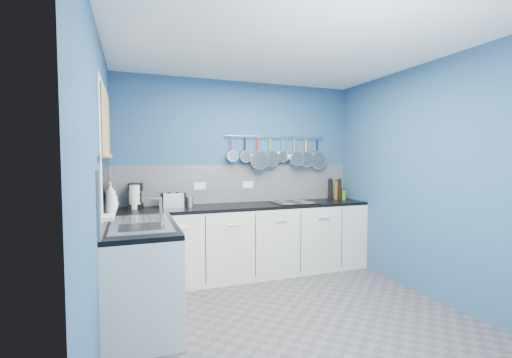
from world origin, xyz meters
TOP-DOWN VIEW (x-y plane):
  - floor at (0.00, 0.00)m, footprint 3.20×3.00m
  - ceiling at (0.00, 0.00)m, footprint 3.20×3.00m
  - wall_back at (0.00, 1.51)m, footprint 3.20×0.02m
  - wall_front at (0.00, -1.51)m, footprint 3.20×0.02m
  - wall_left at (-1.61, 0.00)m, footprint 0.02×3.00m
  - wall_right at (1.61, 0.00)m, footprint 0.02×3.00m
  - backsplash_back at (0.00, 1.49)m, footprint 3.20×0.02m
  - backsplash_left at (-1.59, 0.60)m, footprint 0.02×1.80m
  - cabinet_run_back at (0.00, 1.20)m, footprint 3.20×0.60m
  - worktop_back at (0.00, 1.20)m, footprint 3.20×0.60m
  - cabinet_run_left at (-1.30, 0.30)m, footprint 0.60×1.20m
  - worktop_left at (-1.30, 0.30)m, footprint 0.60×1.20m
  - window_frame at (-1.58, 0.30)m, footprint 0.01×1.00m
  - window_glass at (-1.57, 0.30)m, footprint 0.01×0.90m
  - bamboo_blind at (-1.56, 0.30)m, footprint 0.01×0.90m
  - window_sill at (-1.55, 0.30)m, footprint 0.10×0.98m
  - sink_unit at (-1.30, 0.30)m, footprint 0.50×0.95m
  - mixer_tap at (-1.14, 0.12)m, footprint 0.12×0.08m
  - socket_left at (-0.55, 1.48)m, footprint 0.15×0.01m
  - socket_right at (0.10, 1.48)m, footprint 0.15×0.01m
  - pot_rail at (0.50, 1.45)m, footprint 1.45×0.02m
  - soap_bottle_a at (-1.53, 0.06)m, footprint 0.10×0.10m
  - soap_bottle_b at (-1.53, 0.20)m, footprint 0.09×0.09m
  - paper_towel at (-1.34, 1.30)m, footprint 0.14×0.14m
  - coffee_maker at (-1.33, 1.34)m, footprint 0.18×0.20m
  - toaster at (-0.91, 1.29)m, footprint 0.28×0.18m
  - canister at (-0.72, 1.24)m, footprint 0.09×0.09m
  - hob at (0.62, 1.15)m, footprint 0.55×0.48m
  - pan_0 at (-0.13, 1.44)m, footprint 0.15×0.09m
  - pan_1 at (0.05, 1.44)m, footprint 0.16×0.08m
  - pan_2 at (0.23, 1.44)m, footprint 0.26×0.11m
  - pan_3 at (0.41, 1.44)m, footprint 0.22×0.08m
  - pan_4 at (0.59, 1.44)m, footprint 0.16×0.05m
  - pan_5 at (0.77, 1.44)m, footprint 0.21×0.13m
  - pan_6 at (0.95, 1.44)m, footprint 0.23×0.07m
  - pan_7 at (1.14, 1.44)m, footprint 0.26×0.07m
  - condiment_0 at (1.46, 1.34)m, footprint 0.07×0.07m
  - condiment_1 at (1.37, 1.31)m, footprint 0.06×0.06m
  - condiment_2 at (1.28, 1.32)m, footprint 0.07×0.07m
  - condiment_3 at (1.44, 1.22)m, footprint 0.06×0.06m
  - condiment_4 at (1.36, 1.21)m, footprint 0.05×0.05m

SIDE VIEW (x-z plane):
  - floor at x=0.00m, z-range -0.02..0.00m
  - cabinet_run_back at x=0.00m, z-range 0.00..0.86m
  - cabinet_run_left at x=-1.30m, z-range 0.00..0.86m
  - worktop_back at x=0.00m, z-range 0.86..0.90m
  - worktop_left at x=-1.30m, z-range 0.86..0.90m
  - sink_unit at x=-1.30m, z-range 0.90..0.91m
  - hob at x=0.62m, z-range 0.90..0.91m
  - condiment_0 at x=1.46m, z-range 0.90..1.01m
  - canister at x=-0.72m, z-range 0.90..1.02m
  - condiment_3 at x=1.44m, z-range 0.90..1.04m
  - toaster at x=-0.91m, z-range 0.90..1.07m
  - condiment_1 at x=1.37m, z-range 0.90..1.16m
  - mixer_tap at x=-1.14m, z-range 0.90..1.16m
  - window_sill at x=-1.55m, z-range 1.02..1.05m
  - paper_towel at x=-1.34m, z-range 0.90..1.18m
  - condiment_2 at x=1.28m, z-range 0.90..1.18m
  - condiment_4 at x=1.36m, z-range 0.90..1.19m
  - coffee_maker at x=-1.33m, z-range 0.90..1.19m
  - socket_left at x=-0.55m, z-range 1.09..1.18m
  - socket_right at x=0.10m, z-range 1.09..1.18m
  - soap_bottle_b at x=-1.53m, z-range 1.05..1.22m
  - backsplash_back at x=0.00m, z-range 0.90..1.40m
  - backsplash_left at x=-1.59m, z-range 0.90..1.40m
  - soap_bottle_a at x=-1.53m, z-range 1.05..1.29m
  - wall_back at x=0.00m, z-range 0.00..2.50m
  - wall_front at x=0.00m, z-range 0.00..2.50m
  - wall_left at x=-1.61m, z-range 0.00..2.50m
  - wall_right at x=1.61m, z-range 0.00..2.50m
  - window_glass at x=-1.57m, z-range 1.05..2.05m
  - window_frame at x=-1.58m, z-range 1.00..2.10m
  - pan_2 at x=0.23m, z-range 1.33..1.78m
  - pan_7 at x=1.14m, z-range 1.33..1.78m
  - pan_6 at x=0.95m, z-range 1.36..1.78m
  - pan_3 at x=0.41m, z-range 1.37..1.78m
  - pan_5 at x=0.77m, z-range 1.38..1.78m
  - pan_1 at x=0.05m, z-range 1.43..1.78m
  - pan_4 at x=0.59m, z-range 1.43..1.78m
  - pan_0 at x=-0.13m, z-range 1.44..1.78m
  - bamboo_blind at x=-1.56m, z-range 1.50..2.05m
  - pot_rail at x=0.50m, z-range 1.77..1.79m
  - ceiling at x=0.00m, z-range 2.50..2.52m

